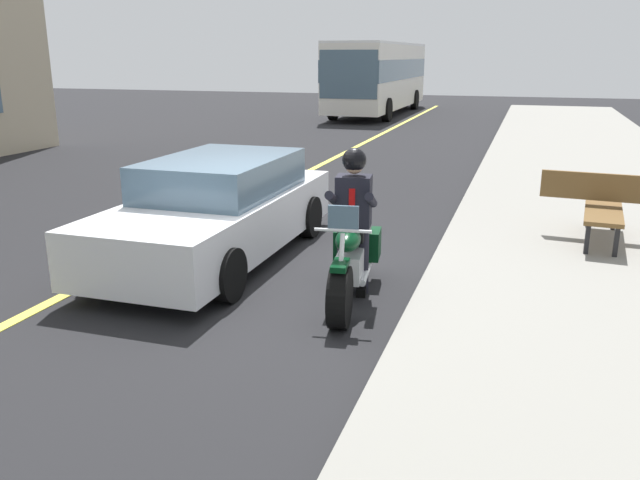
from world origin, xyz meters
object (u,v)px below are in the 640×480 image
(motorcycle_main, at_px, (351,261))
(bus_near, at_px, (379,74))
(car_silver, at_px, (219,209))
(bench_sidewalk, at_px, (604,202))
(rider_main, at_px, (353,209))

(motorcycle_main, distance_m, bus_near, 24.77)
(motorcycle_main, relative_size, bus_near, 0.20)
(car_silver, bearing_deg, bench_sidewalk, 112.01)
(bus_near, xyz_separation_m, bench_sidewalk, (21.11, 8.21, -1.16))
(bus_near, bearing_deg, motorcycle_main, 12.27)
(car_silver, bearing_deg, motorcycle_main, 65.80)
(car_silver, distance_m, bench_sidewalk, 5.53)
(rider_main, distance_m, bench_sidewalk, 4.15)
(motorcycle_main, bearing_deg, car_silver, -114.20)
(bus_near, bearing_deg, car_silver, 7.57)
(motorcycle_main, xyz_separation_m, car_silver, (-0.98, -2.17, 0.24))
(bus_near, distance_m, bench_sidewalk, 22.68)
(motorcycle_main, height_order, bus_near, bus_near)
(bench_sidewalk, bearing_deg, rider_main, -46.18)
(motorcycle_main, distance_m, bench_sidewalk, 4.25)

